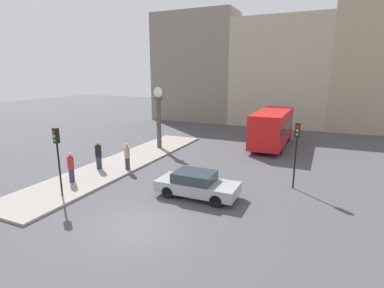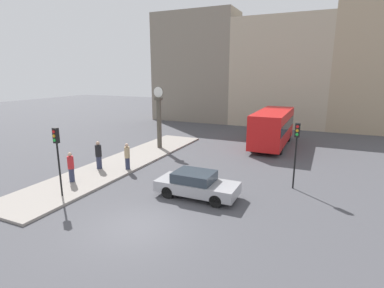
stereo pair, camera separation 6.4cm
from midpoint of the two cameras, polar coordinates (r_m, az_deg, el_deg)
name	(u,v)px [view 2 (the right image)]	position (r m, az deg, el deg)	size (l,w,h in m)	color
ground_plane	(136,226)	(13.17, -10.42, -15.19)	(120.00, 120.00, 0.00)	#47474C
sidewalk_corner	(125,162)	(21.97, -12.63, -3.34)	(3.59, 18.61, 0.13)	gray
building_row	(274,66)	(38.24, 15.42, 14.14)	(30.40, 5.00, 16.28)	gray
sedan_car	(196,184)	(15.54, 0.98, -7.67)	(4.20, 1.79, 1.32)	#9E9EA3
bus_distant	(273,126)	(26.95, 15.17, 3.26)	(2.54, 8.17, 3.09)	red
traffic_light_near	(57,148)	(16.17, -24.20, -0.64)	(0.26, 0.24, 3.53)	black
traffic_light_far	(296,142)	(17.02, 19.38, 0.32)	(0.26, 0.24, 3.67)	black
street_clock	(159,119)	(25.00, -6.23, 4.76)	(0.91, 0.50, 5.09)	#4C473D
pedestrian_black_jacket	(99,155)	(20.45, -17.28, -2.03)	(0.40, 0.40, 1.83)	#2D334C
pedestrian_red_top	(71,167)	(18.53, -21.97, -4.10)	(0.35, 0.35, 1.74)	#2D334C
pedestrian_tan_coat	(127,156)	(19.84, -12.15, -2.31)	(0.34, 0.34, 1.72)	#2D334C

